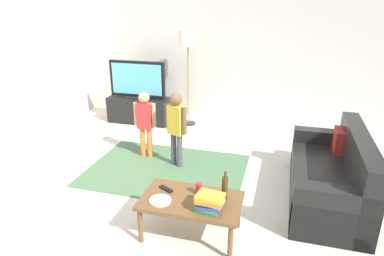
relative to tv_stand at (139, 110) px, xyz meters
name	(u,v)px	position (x,y,z in m)	size (l,w,h in m)	color
ground	(179,192)	(1.55, -2.30, -0.24)	(7.80, 7.80, 0.00)	beige
wall_back	(226,51)	(1.55, 0.70, 1.11)	(6.00, 0.12, 2.70)	silver
area_rug	(166,170)	(1.19, -1.78, -0.24)	(2.20, 1.60, 0.01)	#4C724C
tv_stand	(139,110)	(0.00, 0.00, 0.00)	(1.20, 0.44, 0.50)	black
tv	(137,80)	(0.00, -0.02, 0.60)	(1.10, 0.28, 0.71)	black
couch	(334,179)	(3.38, -1.96, 0.05)	(0.80, 1.80, 0.86)	black
floor_lamp	(188,43)	(0.96, 0.15, 1.30)	(0.36, 0.36, 1.78)	#262626
child_near_tv	(145,119)	(0.75, -1.43, 0.37)	(0.34, 0.17, 1.03)	orange
child_center	(176,123)	(1.29, -1.59, 0.41)	(0.34, 0.21, 1.09)	#4C4C59
coffee_table	(191,203)	(1.92, -3.04, 0.13)	(1.00, 0.60, 0.42)	brown
book_stack	(210,202)	(2.14, -3.16, 0.26)	(0.28, 0.24, 0.16)	#388C4C
bottle	(225,187)	(2.24, -2.94, 0.30)	(0.06, 0.06, 0.30)	#4C3319
tv_remote	(166,189)	(1.62, -2.94, 0.19)	(0.17, 0.05, 0.02)	black
soda_can	(199,188)	(1.97, -2.92, 0.24)	(0.07, 0.07, 0.12)	red
plate	(160,200)	(1.64, -3.16, 0.18)	(0.22, 0.22, 0.02)	white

